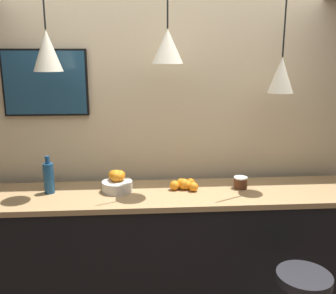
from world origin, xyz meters
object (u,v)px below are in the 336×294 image
fruit_bowl (117,182)px  spread_jar (241,183)px  mounted_tv (45,83)px  juice_bottle (49,177)px

fruit_bowl → spread_jar: bearing=-0.3°
fruit_bowl → mounted_tv: mounted_tv is taller
juice_bottle → spread_jar: 1.45m
juice_bottle → spread_jar: (1.45, 0.00, -0.08)m
fruit_bowl → spread_jar: 0.95m
juice_bottle → mounted_tv: size_ratio=0.44×
spread_jar → mounted_tv: size_ratio=0.16×
mounted_tv → fruit_bowl: bearing=-28.6°
juice_bottle → mounted_tv: 0.74m
fruit_bowl → juice_bottle: juice_bottle is taller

